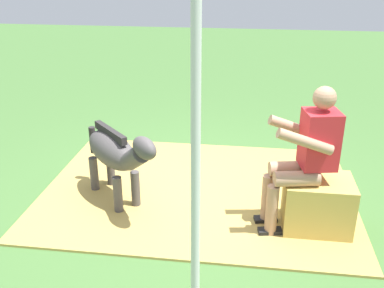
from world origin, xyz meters
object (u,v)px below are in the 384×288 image
(person_seated, at_px, (305,154))
(pony_standing, at_px, (116,153))
(hay_bale, at_px, (317,205))
(tent_pole_left, at_px, (196,186))

(person_seated, relative_size, pony_standing, 1.30)
(hay_bale, height_order, person_seated, person_seated)
(pony_standing, bearing_deg, hay_bale, 173.73)
(pony_standing, distance_m, tent_pole_left, 1.93)
(person_seated, bearing_deg, tent_pole_left, 58.35)
(hay_bale, relative_size, tent_pole_left, 0.28)
(hay_bale, bearing_deg, tent_pole_left, 53.88)
(hay_bale, distance_m, person_seated, 0.55)
(tent_pole_left, bearing_deg, person_seated, -121.65)
(pony_standing, xyz_separation_m, tent_pole_left, (-1.01, 1.55, 0.54))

